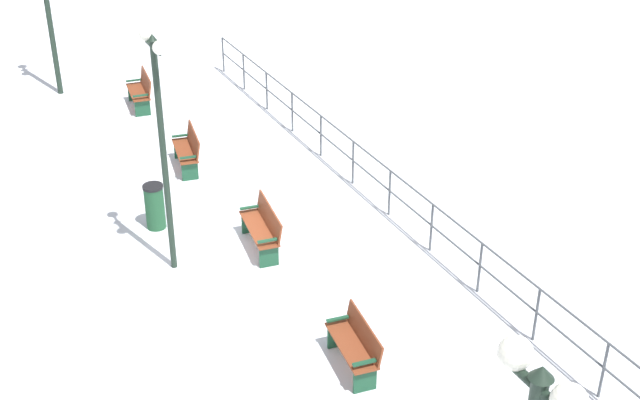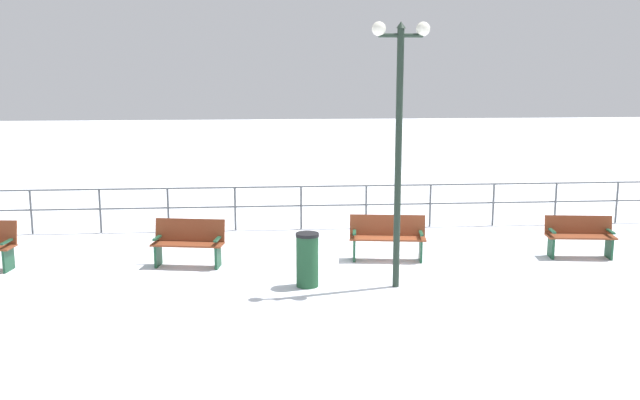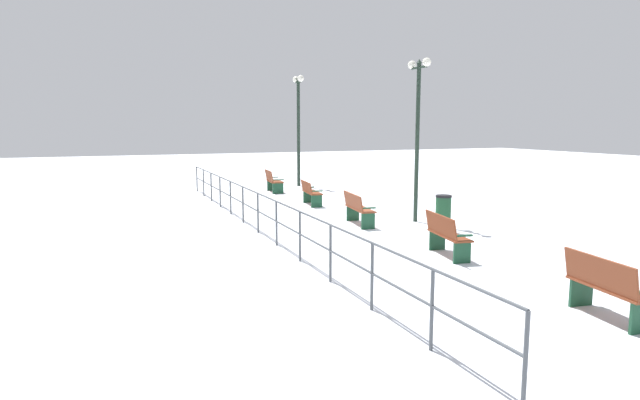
{
  "view_description": "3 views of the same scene",
  "coord_description": "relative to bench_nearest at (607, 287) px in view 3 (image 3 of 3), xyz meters",
  "views": [
    {
      "loc": [
        5.73,
        14.05,
        9.57
      ],
      "look_at": [
        -1.16,
        0.48,
        1.09
      ],
      "focal_mm": 49.06,
      "sensor_mm": 36.0,
      "label": 1
    },
    {
      "loc": [
        14.16,
        -2.59,
        4.02
      ],
      "look_at": [
        -2.2,
        -1.24,
        0.9
      ],
      "focal_mm": 39.75,
      "sensor_mm": 36.0,
      "label": 2
    },
    {
      "loc": [
        -6.9,
        -13.69,
        2.89
      ],
      "look_at": [
        -1.86,
        -1.4,
        1.01
      ],
      "focal_mm": 29.93,
      "sensor_mm": 36.0,
      "label": 3
    }
  ],
  "objects": [
    {
      "name": "bench_third",
      "position": [
        -0.05,
        8.23,
        0.0
      ],
      "size": [
        0.71,
        1.64,
        0.93
      ],
      "rotation": [
        0.0,
        0.0,
        -0.14
      ],
      "color": "brown",
      "rests_on": "ground"
    },
    {
      "name": "trash_bin",
      "position": [
        1.64,
        6.44,
        0.01
      ],
      "size": [
        0.43,
        0.43,
        1.01
      ],
      "color": "#1E4C2D",
      "rests_on": "ground"
    },
    {
      "name": "bench_second",
      "position": [
        0.08,
        4.12,
        0.0
      ],
      "size": [
        0.73,
        1.5,
        0.95
      ],
      "rotation": [
        0.0,
        0.0,
        -0.18
      ],
      "color": "brown",
      "rests_on": "ground"
    },
    {
      "name": "bench_fourth",
      "position": [
        0.08,
        12.35,
        -0.03
      ],
      "size": [
        0.67,
        1.47,
        0.87
      ],
      "rotation": [
        0.0,
        0.0,
        -0.13
      ],
      "color": "brown",
      "rests_on": "ground"
    },
    {
      "name": "bench_fifth",
      "position": [
        -0.05,
        16.46,
        -0.02
      ],
      "size": [
        0.71,
        1.41,
        0.95
      ],
      "rotation": [
        0.0,
        0.0,
        -0.1
      ],
      "color": "brown",
      "rests_on": "ground"
    },
    {
      "name": "bench_nearest",
      "position": [
        0.0,
        0.0,
        0.0
      ],
      "size": [
        0.7,
        1.44,
        0.97
      ],
      "rotation": [
        0.0,
        0.0,
        -0.13
      ],
      "color": "brown",
      "rests_on": "ground"
    },
    {
      "name": "waterfront_railing",
      "position": [
        -3.05,
        8.22,
        0.23
      ],
      "size": [
        0.05,
        19.67,
        1.1
      ],
      "color": "#4C5156",
      "rests_on": "ground"
    },
    {
      "name": "lamppost_middle",
      "position": [
        1.8,
        8.07,
        2.65
      ],
      "size": [
        0.25,
        1.02,
        4.78
      ],
      "color": "#1E2D23",
      "rests_on": "ground"
    },
    {
      "name": "lamppost_far",
      "position": [
        1.8,
        18.3,
        2.9
      ],
      "size": [
        0.3,
        0.95,
        5.15
      ],
      "color": "#1E2D23",
      "rests_on": "ground"
    },
    {
      "name": "ground_plane",
      "position": [
        0.04,
        8.22,
        -0.5
      ],
      "size": [
        80.0,
        80.0,
        0.0
      ],
      "primitive_type": "plane",
      "color": "white",
      "rests_on": "ground"
    }
  ]
}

